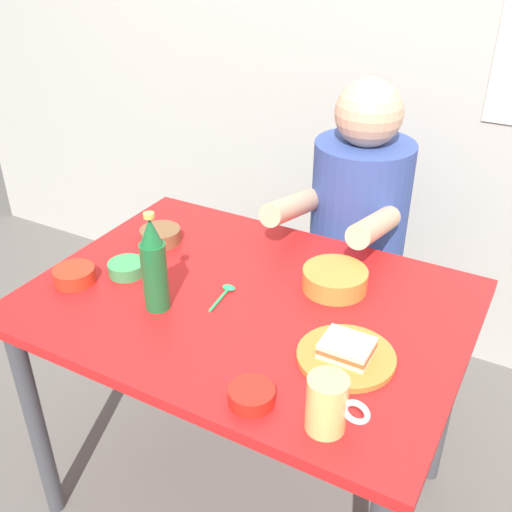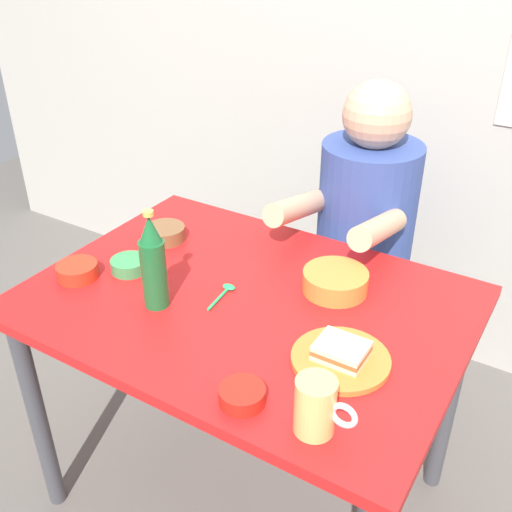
# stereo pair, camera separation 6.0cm
# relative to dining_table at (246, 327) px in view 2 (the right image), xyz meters

# --- Properties ---
(ground_plane) EXTENTS (6.00, 6.00, 0.00)m
(ground_plane) POSITION_rel_dining_table_xyz_m (0.00, 0.00, -0.65)
(ground_plane) COLOR #59544F
(wall_back) EXTENTS (4.40, 0.09, 2.60)m
(wall_back) POSITION_rel_dining_table_xyz_m (0.00, 1.05, 0.65)
(wall_back) COLOR #ADA89E
(wall_back) RESTS_ON ground
(dining_table) EXTENTS (1.10, 0.80, 0.74)m
(dining_table) POSITION_rel_dining_table_xyz_m (0.00, 0.00, 0.00)
(dining_table) COLOR red
(dining_table) RESTS_ON ground
(stool) EXTENTS (0.34, 0.34, 0.45)m
(stool) POSITION_rel_dining_table_xyz_m (0.07, 0.63, -0.30)
(stool) COLOR #4C4C51
(stool) RESTS_ON ground
(person_seated) EXTENTS (0.33, 0.56, 0.72)m
(person_seated) POSITION_rel_dining_table_xyz_m (0.07, 0.62, 0.12)
(person_seated) COLOR #33478C
(person_seated) RESTS_ON stool
(plate_orange) EXTENTS (0.22, 0.22, 0.01)m
(plate_orange) POSITION_rel_dining_table_xyz_m (0.31, -0.10, 0.10)
(plate_orange) COLOR orange
(plate_orange) RESTS_ON dining_table
(sandwich) EXTENTS (0.11, 0.09, 0.04)m
(sandwich) POSITION_rel_dining_table_xyz_m (0.31, -0.10, 0.13)
(sandwich) COLOR beige
(sandwich) RESTS_ON plate_orange
(beer_mug) EXTENTS (0.13, 0.08, 0.12)m
(beer_mug) POSITION_rel_dining_table_xyz_m (0.35, -0.31, 0.15)
(beer_mug) COLOR #D1BC66
(beer_mug) RESTS_ON dining_table
(beer_bottle) EXTENTS (0.06, 0.06, 0.26)m
(beer_bottle) POSITION_rel_dining_table_xyz_m (-0.18, -0.14, 0.21)
(beer_bottle) COLOR #19602D
(beer_bottle) RESTS_ON dining_table
(sauce_bowl_chili) EXTENTS (0.11, 0.11, 0.04)m
(sauce_bowl_chili) POSITION_rel_dining_table_xyz_m (-0.44, -0.15, 0.12)
(sauce_bowl_chili) COLOR red
(sauce_bowl_chili) RESTS_ON dining_table
(sambal_bowl_red) EXTENTS (0.10, 0.10, 0.03)m
(sambal_bowl_red) POSITION_rel_dining_table_xyz_m (0.19, -0.32, 0.11)
(sambal_bowl_red) COLOR #B21E14
(sambal_bowl_red) RESTS_ON dining_table
(soup_bowl_orange) EXTENTS (0.17, 0.17, 0.05)m
(soup_bowl_orange) POSITION_rel_dining_table_xyz_m (0.18, 0.15, 0.12)
(soup_bowl_orange) COLOR orange
(soup_bowl_orange) RESTS_ON dining_table
(condiment_bowl_brown) EXTENTS (0.12, 0.12, 0.04)m
(condiment_bowl_brown) POSITION_rel_dining_table_xyz_m (-0.37, 0.14, 0.12)
(condiment_bowl_brown) COLOR brown
(condiment_bowl_brown) RESTS_ON dining_table
(dip_bowl_green) EXTENTS (0.10, 0.10, 0.03)m
(dip_bowl_green) POSITION_rel_dining_table_xyz_m (-0.34, -0.05, 0.11)
(dip_bowl_green) COLOR #388C4C
(dip_bowl_green) RESTS_ON dining_table
(spoon) EXTENTS (0.04, 0.12, 0.01)m
(spoon) POSITION_rel_dining_table_xyz_m (-0.06, -0.01, 0.10)
(spoon) COLOR #26A559
(spoon) RESTS_ON dining_table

